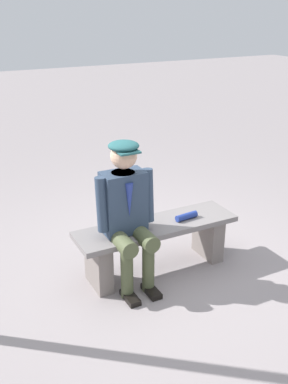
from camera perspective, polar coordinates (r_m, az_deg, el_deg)
The scene contains 4 objects.
ground_plane at distance 4.49m, azimuth 1.55°, elevation -9.68°, with size 30.00×30.00×0.00m, color gray.
bench at distance 4.33m, azimuth 1.60°, elevation -6.00°, with size 1.56×0.44×0.49m.
seated_man at distance 3.95m, azimuth -2.16°, elevation -2.18°, with size 0.55×0.57×1.35m.
rolled_magazine at distance 4.34m, azimuth 5.37°, elevation -3.06°, with size 0.06×0.06×0.23m, color navy.
Camera 1 is at (1.84, 3.32, 2.40)m, focal length 42.37 mm.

